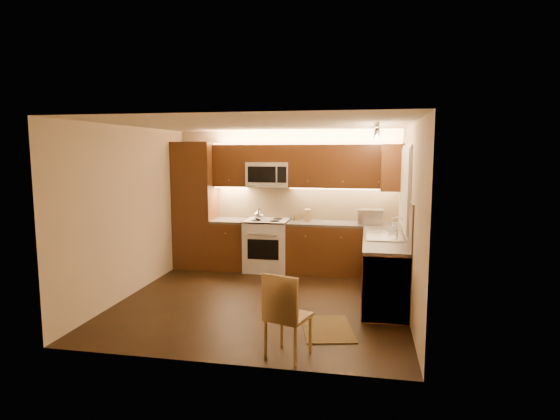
% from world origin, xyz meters
% --- Properties ---
extents(floor, '(4.00, 4.00, 0.01)m').
position_xyz_m(floor, '(0.00, 0.00, 0.00)').
color(floor, black).
rests_on(floor, ground).
extents(ceiling, '(4.00, 4.00, 0.01)m').
position_xyz_m(ceiling, '(0.00, 0.00, 2.50)').
color(ceiling, beige).
rests_on(ceiling, ground).
extents(wall_back, '(4.00, 0.01, 2.50)m').
position_xyz_m(wall_back, '(0.00, 2.00, 1.25)').
color(wall_back, beige).
rests_on(wall_back, ground).
extents(wall_front, '(4.00, 0.01, 2.50)m').
position_xyz_m(wall_front, '(0.00, -2.00, 1.25)').
color(wall_front, beige).
rests_on(wall_front, ground).
extents(wall_left, '(0.01, 4.00, 2.50)m').
position_xyz_m(wall_left, '(-2.00, 0.00, 1.25)').
color(wall_left, beige).
rests_on(wall_left, ground).
extents(wall_right, '(0.01, 4.00, 2.50)m').
position_xyz_m(wall_right, '(2.00, 0.00, 1.25)').
color(wall_right, beige).
rests_on(wall_right, ground).
extents(pantry, '(0.70, 0.60, 2.30)m').
position_xyz_m(pantry, '(-1.65, 1.70, 1.15)').
color(pantry, '#3E1E0D').
rests_on(pantry, floor).
extents(base_cab_back_left, '(0.62, 0.60, 0.86)m').
position_xyz_m(base_cab_back_left, '(-0.99, 1.70, 0.43)').
color(base_cab_back_left, '#3E1E0D').
rests_on(base_cab_back_left, floor).
extents(counter_back_left, '(0.62, 0.60, 0.04)m').
position_xyz_m(counter_back_left, '(-0.99, 1.70, 0.88)').
color(counter_back_left, '#363431').
rests_on(counter_back_left, base_cab_back_left).
extents(base_cab_back_right, '(1.92, 0.60, 0.86)m').
position_xyz_m(base_cab_back_right, '(1.04, 1.70, 0.43)').
color(base_cab_back_right, '#3E1E0D').
rests_on(base_cab_back_right, floor).
extents(counter_back_right, '(1.92, 0.60, 0.04)m').
position_xyz_m(counter_back_right, '(1.04, 1.70, 0.88)').
color(counter_back_right, '#363431').
rests_on(counter_back_right, base_cab_back_right).
extents(base_cab_right, '(0.60, 2.00, 0.86)m').
position_xyz_m(base_cab_right, '(1.70, 0.40, 0.43)').
color(base_cab_right, '#3E1E0D').
rests_on(base_cab_right, floor).
extents(counter_right, '(0.60, 2.00, 0.04)m').
position_xyz_m(counter_right, '(1.70, 0.40, 0.88)').
color(counter_right, '#363431').
rests_on(counter_right, base_cab_right).
extents(dishwasher, '(0.58, 0.60, 0.84)m').
position_xyz_m(dishwasher, '(1.70, -0.30, 0.43)').
color(dishwasher, silver).
rests_on(dishwasher, floor).
extents(backsplash_back, '(3.30, 0.02, 0.60)m').
position_xyz_m(backsplash_back, '(0.35, 1.99, 1.20)').
color(backsplash_back, tan).
rests_on(backsplash_back, wall_back).
extents(backsplash_right, '(0.02, 2.00, 0.60)m').
position_xyz_m(backsplash_right, '(1.99, 0.40, 1.20)').
color(backsplash_right, tan).
rests_on(backsplash_right, wall_right).
extents(upper_cab_back_left, '(0.62, 0.35, 0.75)m').
position_xyz_m(upper_cab_back_left, '(-0.99, 1.82, 1.88)').
color(upper_cab_back_left, '#3E1E0D').
rests_on(upper_cab_back_left, wall_back).
extents(upper_cab_back_right, '(1.92, 0.35, 0.75)m').
position_xyz_m(upper_cab_back_right, '(1.04, 1.82, 1.88)').
color(upper_cab_back_right, '#3E1E0D').
rests_on(upper_cab_back_right, wall_back).
extents(upper_cab_bridge, '(0.76, 0.35, 0.31)m').
position_xyz_m(upper_cab_bridge, '(-0.30, 1.82, 2.09)').
color(upper_cab_bridge, '#3E1E0D').
rests_on(upper_cab_bridge, wall_back).
extents(upper_cab_right_corner, '(0.35, 0.50, 0.75)m').
position_xyz_m(upper_cab_right_corner, '(1.82, 1.40, 1.88)').
color(upper_cab_right_corner, '#3E1E0D').
rests_on(upper_cab_right_corner, wall_right).
extents(stove, '(0.76, 0.65, 0.92)m').
position_xyz_m(stove, '(-0.30, 1.68, 0.46)').
color(stove, silver).
rests_on(stove, floor).
extents(microwave, '(0.76, 0.38, 0.44)m').
position_xyz_m(microwave, '(-0.30, 1.81, 1.72)').
color(microwave, silver).
rests_on(microwave, wall_back).
extents(window_frame, '(0.03, 1.44, 1.24)m').
position_xyz_m(window_frame, '(1.99, 0.55, 1.60)').
color(window_frame, silver).
rests_on(window_frame, wall_right).
extents(window_blinds, '(0.02, 1.36, 1.16)m').
position_xyz_m(window_blinds, '(1.97, 0.55, 1.60)').
color(window_blinds, silver).
rests_on(window_blinds, wall_right).
extents(sink, '(0.52, 0.86, 0.15)m').
position_xyz_m(sink, '(1.70, 0.55, 0.98)').
color(sink, silver).
rests_on(sink, counter_right).
extents(faucet, '(0.20, 0.04, 0.30)m').
position_xyz_m(faucet, '(1.88, 0.55, 1.05)').
color(faucet, silver).
rests_on(faucet, counter_right).
extents(track_light_bar, '(0.04, 1.20, 0.03)m').
position_xyz_m(track_light_bar, '(1.55, 0.40, 2.46)').
color(track_light_bar, silver).
rests_on(track_light_bar, ceiling).
extents(kettle, '(0.20, 0.20, 0.22)m').
position_xyz_m(kettle, '(-0.42, 1.58, 1.03)').
color(kettle, silver).
rests_on(kettle, stove).
extents(toaster_oven, '(0.43, 0.32, 0.25)m').
position_xyz_m(toaster_oven, '(1.51, 1.69, 1.03)').
color(toaster_oven, silver).
rests_on(toaster_oven, counter_back_right).
extents(knife_block, '(0.12, 0.17, 0.21)m').
position_xyz_m(knife_block, '(0.41, 1.79, 1.01)').
color(knife_block, olive).
rests_on(knife_block, counter_back_right).
extents(spice_jar_a, '(0.06, 0.06, 0.09)m').
position_xyz_m(spice_jar_a, '(0.14, 1.94, 0.94)').
color(spice_jar_a, silver).
rests_on(spice_jar_a, counter_back_right).
extents(spice_jar_b, '(0.05, 0.05, 0.10)m').
position_xyz_m(spice_jar_b, '(0.17, 1.83, 0.95)').
color(spice_jar_b, brown).
rests_on(spice_jar_b, counter_back_right).
extents(spice_jar_c, '(0.06, 0.06, 0.09)m').
position_xyz_m(spice_jar_c, '(0.14, 1.91, 0.94)').
color(spice_jar_c, silver).
rests_on(spice_jar_c, counter_back_right).
extents(spice_jar_d, '(0.06, 0.06, 0.10)m').
position_xyz_m(spice_jar_d, '(0.23, 1.84, 0.95)').
color(spice_jar_d, olive).
rests_on(spice_jar_d, counter_back_right).
extents(soap_bottle, '(0.10, 0.10, 0.17)m').
position_xyz_m(soap_bottle, '(1.83, 0.88, 0.98)').
color(soap_bottle, silver).
rests_on(soap_bottle, counter_right).
extents(rug, '(0.75, 0.97, 0.01)m').
position_xyz_m(rug, '(1.01, -0.90, 0.01)').
color(rug, black).
rests_on(rug, floor).
extents(dining_chair, '(0.51, 0.51, 0.91)m').
position_xyz_m(dining_chair, '(0.66, -1.70, 0.46)').
color(dining_chair, olive).
rests_on(dining_chair, floor).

